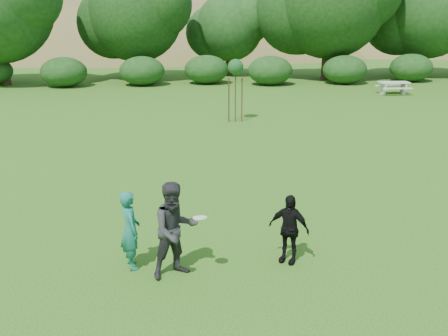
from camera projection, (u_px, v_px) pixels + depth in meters
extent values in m
plane|color=#19470C|center=(238.00, 264.00, 10.05)|extent=(120.00, 120.00, 0.00)
imported|color=#186C5B|center=(130.00, 230.00, 9.74)|extent=(0.55, 0.68, 1.60)
imported|color=#2A2A2C|center=(175.00, 230.00, 9.38)|extent=(1.13, 1.02, 1.89)
imported|color=black|center=(289.00, 229.00, 9.97)|extent=(0.90, 0.75, 1.44)
cylinder|color=white|center=(200.00, 218.00, 9.17)|extent=(0.27, 0.27, 0.08)
cylinder|color=#392B16|center=(235.00, 95.00, 22.70)|extent=(0.05, 0.05, 2.50)
sphere|color=#1A4B1D|center=(236.00, 67.00, 22.32)|extent=(0.70, 0.70, 0.70)
cylinder|color=#342814|center=(229.00, 100.00, 22.75)|extent=(0.06, 0.06, 2.00)
cylinder|color=#403019|center=(242.00, 100.00, 22.80)|extent=(0.06, 0.06, 2.00)
cube|color=#B8B7A9|center=(394.00, 82.00, 30.48)|extent=(1.80, 0.75, 0.08)
cube|color=#B7B6AA|center=(383.00, 89.00, 30.54)|extent=(0.10, 0.70, 0.68)
cube|color=#ACAAA0|center=(404.00, 89.00, 30.65)|extent=(0.10, 0.70, 0.68)
cube|color=beige|center=(398.00, 89.00, 29.99)|extent=(1.80, 0.28, 0.06)
cube|color=beige|center=(390.00, 86.00, 31.13)|extent=(1.80, 0.28, 0.06)
ellipsoid|color=olive|center=(26.00, 125.00, 77.99)|extent=(110.00, 70.00, 44.00)
ellipsoid|color=olive|center=(304.00, 130.00, 84.49)|extent=(100.00, 64.00, 52.00)
ellipsoid|color=olive|center=(150.00, 109.00, 67.02)|extent=(80.00, 50.00, 28.00)
ellipsoid|color=olive|center=(395.00, 95.00, 71.65)|extent=(60.00, 44.00, 24.00)
cylinder|color=#3A2616|center=(3.00, 62.00, 34.09)|extent=(0.73, 0.73, 3.15)
cylinder|color=#3A2616|center=(138.00, 61.00, 36.83)|extent=(0.68, 0.68, 2.80)
sphere|color=#194214|center=(136.00, 15.00, 35.85)|extent=(6.73, 6.73, 6.73)
cylinder|color=#3A2616|center=(229.00, 61.00, 39.42)|extent=(0.60, 0.60, 2.27)
sphere|color=#194214|center=(229.00, 27.00, 38.65)|extent=(5.22, 5.22, 5.22)
cylinder|color=#3A2616|center=(327.00, 57.00, 37.03)|extent=(0.76, 0.76, 3.32)
sphere|color=#194214|center=(330.00, 1.00, 35.85)|extent=(8.12, 8.12, 8.12)
cylinder|color=#3A2616|center=(424.00, 57.00, 38.73)|extent=(0.71, 0.71, 2.97)
sphere|color=#194214|center=(429.00, 10.00, 37.69)|extent=(7.19, 7.19, 7.19)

